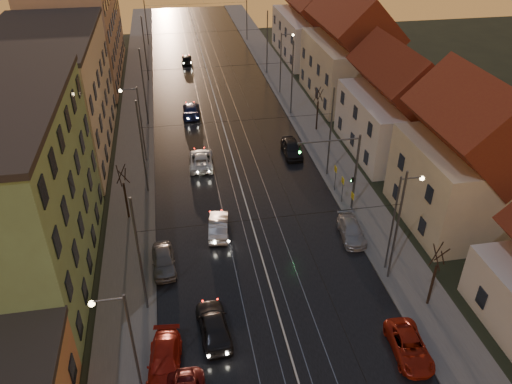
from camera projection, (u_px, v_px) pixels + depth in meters
road at (220, 116)px, 60.78m from camera, size 16.00×120.00×0.04m
sidewalk_left at (137, 121)px, 59.26m from camera, size 4.00×120.00×0.15m
sidewalk_right at (300, 110)px, 62.25m from camera, size 4.00×120.00×0.15m
tram_rail_0 at (202, 117)px, 60.43m from camera, size 0.06×120.00×0.03m
tram_rail_1 at (214, 116)px, 60.65m from camera, size 0.06×120.00×0.03m
tram_rail_2 at (226, 115)px, 60.88m from camera, size 0.06×120.00×0.03m
tram_rail_3 at (238, 114)px, 61.09m from camera, size 0.06×120.00×0.03m
apartment_left_1 at (1, 202)px, 33.10m from camera, size 10.00×18.00×13.00m
apartment_left_2 at (51, 97)px, 49.97m from camera, size 10.00×20.00×12.00m
apartment_left_3 at (78, 27)px, 69.35m from camera, size 10.00×24.00×14.00m
house_right_1 at (467, 163)px, 39.66m from camera, size 8.67×10.20×10.80m
house_right_2 at (398, 109)px, 50.89m from camera, size 9.18×12.24×9.20m
house_right_3 at (350, 54)px, 62.72m from camera, size 9.18×14.28×11.50m
house_right_4 at (311, 24)px, 78.06m from camera, size 9.18×16.32×10.00m
catenary_pole_l_1 at (140, 257)px, 31.36m from camera, size 0.16×0.16×9.00m
catenary_pole_r_1 at (397, 228)px, 33.93m from camera, size 0.16×0.16×9.00m
catenary_pole_l_2 at (142, 149)px, 43.81m from camera, size 0.16×0.16×9.00m
catenary_pole_r_2 at (330, 134)px, 46.38m from camera, size 0.16×0.16×9.00m
catenary_pole_l_3 at (144, 88)px, 56.26m from camera, size 0.16×0.16×9.00m
catenary_pole_r_3 at (292, 79)px, 58.84m from camera, size 0.16×0.16×9.00m
catenary_pole_l_4 at (145, 50)px, 68.71m from camera, size 0.16×0.16×9.00m
catenary_pole_r_4 at (267, 43)px, 71.29m from camera, size 0.16×0.16×9.00m
catenary_pole_l_5 at (146, 18)px, 83.65m from camera, size 0.16×0.16×9.00m
catenary_pole_r_5 at (247, 14)px, 86.23m from camera, size 0.16×0.16×9.00m
street_lamp_0 at (126, 341)px, 25.26m from camera, size 1.75×0.32×8.00m
street_lamp_1 at (398, 215)px, 34.63m from camera, size 1.75×0.32×8.00m
street_lamp_2 at (137, 118)px, 48.50m from camera, size 1.75×0.32×8.00m
street_lamp_3 at (283, 57)px, 64.52m from camera, size 1.75×0.32×8.00m
traffic_light_mast at (345, 164)px, 41.26m from camera, size 5.30×0.32×7.20m
bare_tree_0 at (125, 194)px, 41.33m from camera, size 1.09×1.09×5.11m
bare_tree_1 at (434, 277)px, 32.77m from camera, size 1.09×1.09×5.11m
bare_tree_2 at (318, 110)px, 56.04m from camera, size 1.09×1.09×5.11m
driving_car_0 at (214, 325)px, 31.51m from camera, size 2.20×4.76×1.58m
driving_car_1 at (219, 226)px, 40.55m from camera, size 2.08×4.48×1.42m
driving_car_2 at (201, 160)px, 50.03m from camera, size 2.64×5.12×1.38m
driving_car_3 at (191, 110)px, 60.56m from camera, size 2.39×5.12×1.45m
driving_car_4 at (187, 59)px, 77.42m from camera, size 1.80×3.96×1.32m
parked_left_2 at (165, 362)px, 29.24m from camera, size 2.38×4.85×1.36m
parked_left_3 at (164, 260)px, 36.93m from camera, size 1.85×4.19×1.40m
parked_right_0 at (409, 346)px, 30.30m from camera, size 2.36×4.53×1.22m
parked_right_1 at (351, 231)px, 40.16m from camera, size 2.11×4.41×1.24m
parked_right_2 at (292, 148)px, 51.94m from camera, size 1.98×4.61×1.55m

